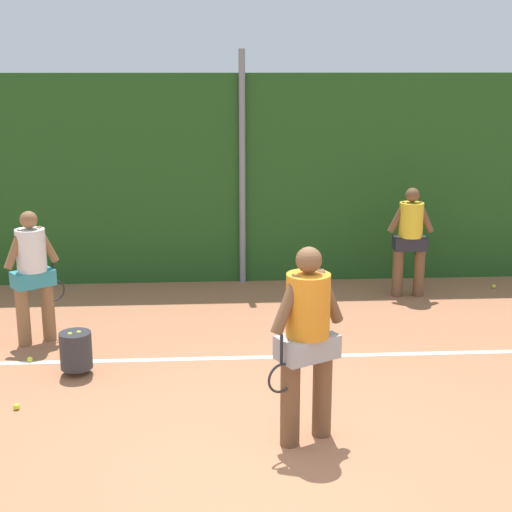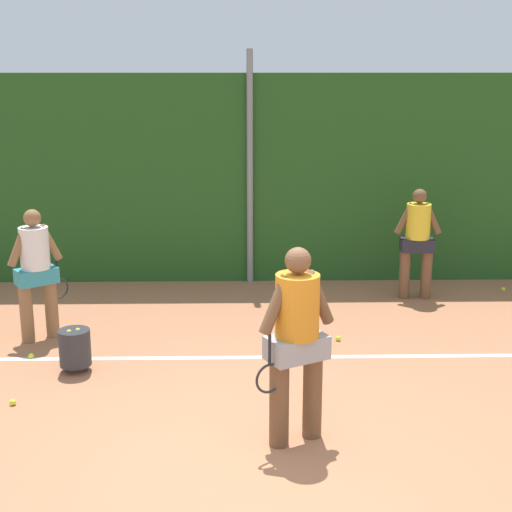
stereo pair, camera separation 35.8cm
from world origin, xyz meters
TOP-DOWN VIEW (x-y plane):
  - ground_plane at (0.00, 1.73)m, footprint 27.42×27.42m
  - hedge_fence_backdrop at (0.00, 5.91)m, footprint 17.82×0.25m
  - fence_post_center at (0.00, 5.73)m, footprint 0.10×0.10m
  - court_baseline_paint at (0.00, 2.49)m, footprint 13.02×0.10m
  - player_foreground_near at (0.36, 0.45)m, footprint 0.74×0.54m
  - player_midcourt at (-2.71, 3.19)m, footprint 0.63×0.57m
  - player_backcourt_far at (2.47, 4.82)m, footprint 0.70×0.36m
  - ball_hopper at (-2.04, 2.12)m, footprint 0.36×0.36m
  - tennis_ball_0 at (3.93, 5.13)m, footprint 0.07×0.07m
  - tennis_ball_2 at (-2.67, 2.53)m, footprint 0.07×0.07m
  - tennis_ball_4 at (-2.51, 1.25)m, footprint 0.07×0.07m
  - tennis_ball_5 at (1.09, 3.03)m, footprint 0.07×0.07m
  - tennis_ball_6 at (0.57, 4.11)m, footprint 0.07×0.07m

SIDE VIEW (x-z plane):
  - ground_plane at x=0.00m, z-range 0.00..0.00m
  - court_baseline_paint at x=0.00m, z-range 0.00..0.01m
  - tennis_ball_0 at x=3.93m, z-range 0.00..0.07m
  - tennis_ball_2 at x=-2.67m, z-range 0.00..0.07m
  - tennis_ball_4 at x=-2.51m, z-range 0.00..0.07m
  - tennis_ball_5 at x=1.09m, z-range 0.00..0.07m
  - tennis_ball_6 at x=0.57m, z-range 0.00..0.07m
  - ball_hopper at x=-2.04m, z-range 0.03..0.55m
  - player_backcourt_far at x=2.47m, z-range 0.10..1.76m
  - player_midcourt at x=-2.71m, z-range 0.10..1.79m
  - player_foreground_near at x=0.36m, z-range 0.11..1.97m
  - hedge_fence_backdrop at x=0.00m, z-range 0.00..3.29m
  - fence_post_center at x=0.00m, z-range 0.00..3.65m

